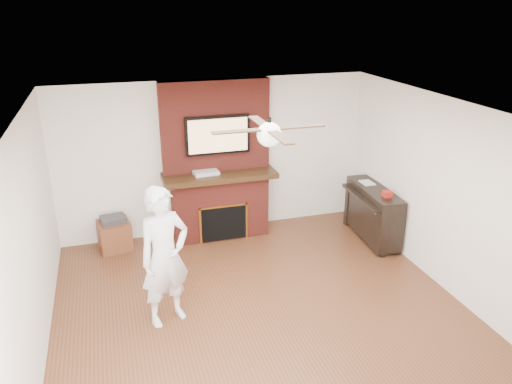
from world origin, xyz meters
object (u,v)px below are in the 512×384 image
object	(u,v)px
fireplace	(218,176)
side_table	(115,234)
person	(165,257)
piano	(372,212)

from	to	relation	value
fireplace	side_table	size ratio (longest dim) A/B	4.67
person	side_table	world-z (taller)	person
person	piano	xyz separation A→B (m)	(3.42, 1.24, -0.39)
person	piano	world-z (taller)	person
person	side_table	bearing A→B (deg)	82.65
side_table	person	bearing A→B (deg)	-84.08
side_table	piano	world-z (taller)	piano
person	side_table	xyz separation A→B (m)	(-0.55, 2.08, -0.61)
fireplace	side_table	distance (m)	1.84
side_table	fireplace	bearing A→B (deg)	-6.55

